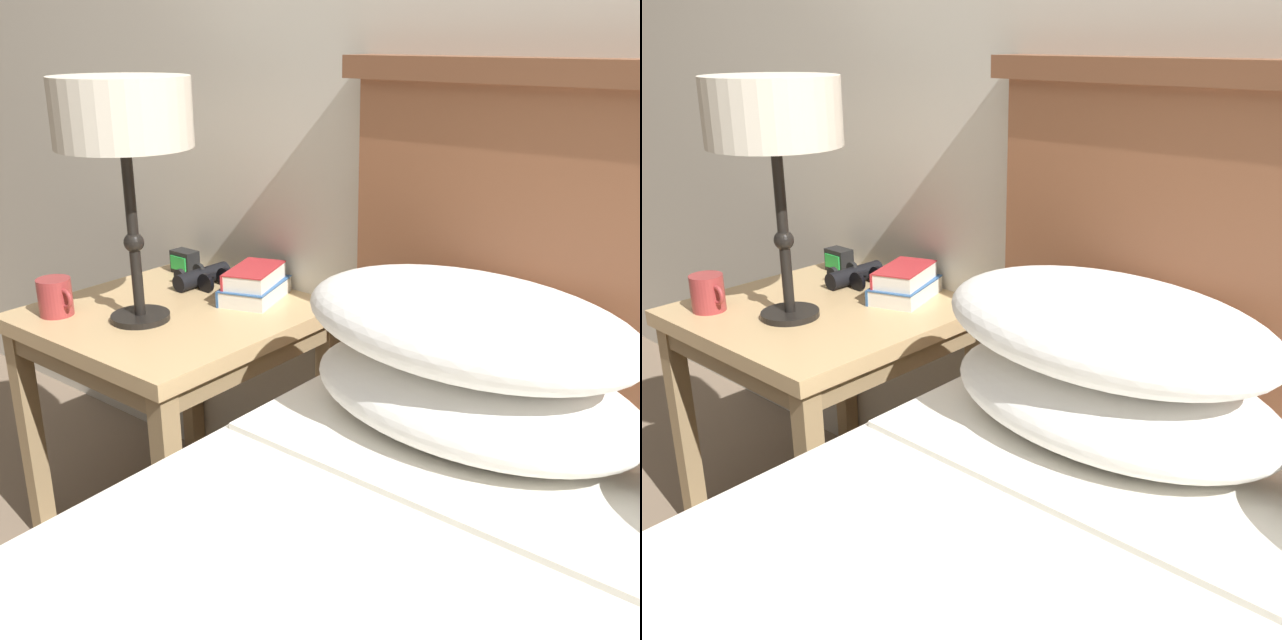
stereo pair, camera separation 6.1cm
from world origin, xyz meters
The scene contains 7 objects.
nightstand centered at (-0.69, 0.81, 0.51)m, with size 0.58×0.58×0.59m.
table_lamp centered at (-0.69, 0.72, 1.03)m, with size 0.28×0.28×0.52m.
book_on_nightstand centered at (-0.59, 0.98, 0.61)m, with size 0.17×0.21×0.04m.
book_stacked_on_top centered at (-0.59, 0.98, 0.65)m, with size 0.15×0.19×0.04m.
binoculars_pair centered at (-0.77, 0.98, 0.62)m, with size 0.14×0.16×0.05m.
coffee_mug centered at (-0.87, 0.62, 0.64)m, with size 0.10×0.08×0.08m.
alarm_clock centered at (-0.89, 1.02, 0.62)m, with size 0.07×0.05×0.06m.
Camera 2 is at (0.64, -0.21, 1.18)m, focal length 42.00 mm.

